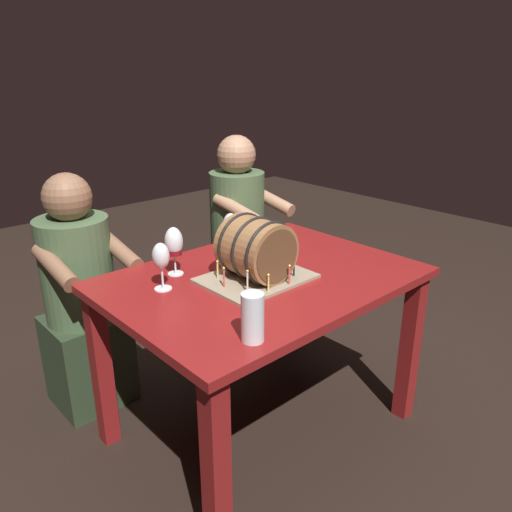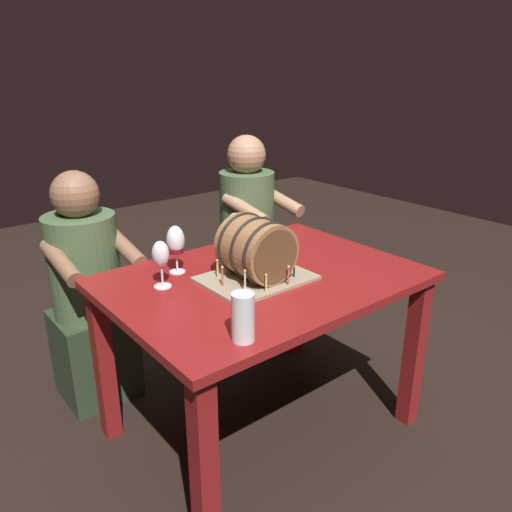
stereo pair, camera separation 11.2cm
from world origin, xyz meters
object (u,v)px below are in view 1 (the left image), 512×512
Objects in this scene: wine_glass_rose at (231,227)px; person_seated_left at (82,305)px; wine_glass_red at (174,244)px; beer_pint at (253,318)px; dining_table at (262,301)px; person_seated_right at (238,251)px; wine_glass_empty at (161,257)px; barrel_cake at (256,251)px.

wine_glass_rose is 0.78m from person_seated_left.
wine_glass_red reaches higher than beer_pint.
person_seated_right reaches higher than dining_table.
wine_glass_empty is at bearing -79.35° from person_seated_left.
barrel_cake reaches higher than dining_table.
wine_glass_red is at bearing -173.76° from wine_glass_rose.
wine_glass_red is 0.33m from wine_glass_rose.
barrel_cake is at bearing -27.72° from wine_glass_empty.
person_seated_left is at bearing 142.30° from wine_glass_rose.
beer_pint is 1.12m from person_seated_left.
dining_table is 1.02× the size of person_seated_right.
dining_table is 7.77× the size of beer_pint.
barrel_cake is (-0.05, -0.01, 0.24)m from dining_table.
person_seated_right reaches higher than barrel_cake.
wine_glass_red is 0.17× the size of person_seated_right.
person_seated_left reaches higher than dining_table.
barrel_cake is 0.48m from beer_pint.
person_seated_right reaches higher than beer_pint.
wine_glass_rose is 0.67m from person_seated_right.
beer_pint is at bearing -84.62° from person_seated_left.
dining_table is 0.38m from wine_glass_rose.
beer_pint is 0.13× the size of person_seated_right.
wine_glass_red is (-0.25, 0.25, 0.25)m from dining_table.
person_seated_left is at bearing 115.89° from wine_glass_red.
person_seated_left is 0.95m from person_seated_right.
beer_pint is (-0.00, -0.51, -0.05)m from wine_glass_empty.
barrel_cake reaches higher than beer_pint.
person_seated_right reaches higher than wine_glass_empty.
barrel_cake is 0.32m from wine_glass_rose.
barrel_cake is 0.95m from person_seated_right.
wine_glass_red is at bearing 78.57° from beer_pint.
dining_table is 1.09× the size of person_seated_left.
barrel_cake is 0.91m from person_seated_left.
wine_glass_empty is 0.46m from wine_glass_rose.
beer_pint is at bearing -136.26° from dining_table.
person_seated_right is at bearing 54.29° from barrel_cake.
dining_table is 6.59× the size of wine_glass_empty.
barrel_cake is 0.35× the size of person_seated_right.
wine_glass_red is 1.06× the size of wine_glass_rose.
barrel_cake is at bearing -125.71° from person_seated_right.
wine_glass_red is (-0.21, 0.26, 0.01)m from barrel_cake.
wine_glass_empty reaches higher than beer_pint.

